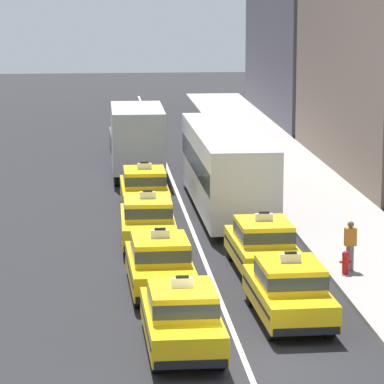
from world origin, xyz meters
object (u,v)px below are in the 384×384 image
Objects in this scene: taxi_left_third at (148,220)px; sedan_left_sixth at (127,135)px; taxi_left_nearest at (182,317)px; taxi_left_second at (160,263)px; taxi_left_fourth at (144,188)px; taxi_right_nearest at (289,290)px; bus_right_third at (227,166)px; pedestrian_mid_block at (350,246)px; box_truck_left_fifth at (137,138)px; fire_hydrant at (345,261)px; taxi_right_second at (263,245)px.

taxi_left_third is 21.13m from sedan_left_sixth.
taxi_left_nearest is at bearing -89.47° from sedan_left_sixth.
taxi_left_nearest reaches higher than sedan_left_sixth.
taxi_left_second reaches higher than sedan_left_sixth.
taxi_left_fourth and taxi_right_nearest have the same top height.
taxi_left_third and taxi_right_nearest have the same top height.
taxi_left_fourth is 3.37m from bus_right_third.
pedestrian_mid_block is at bearing 59.19° from taxi_right_nearest.
taxi_left_nearest is 24.63m from box_truck_left_fifth.
taxi_left_second is 5.84m from fire_hydrant.
taxi_left_third is 6.33m from bus_right_third.
taxi_left_third is at bearing -89.95° from sedan_left_sixth.
pedestrian_mid_block is at bearing 60.06° from fire_hydrant.
bus_right_third is at bearing 73.53° from taxi_left_second.
fire_hydrant is at bearing 59.11° from taxi_right_nearest.
fire_hydrant is (2.40, -1.01, -0.33)m from taxi_right_second.
taxi_right_nearest is at bearing -90.03° from bus_right_third.
sedan_left_sixth reaches higher than fire_hydrant.
sedan_left_sixth is (-0.02, 21.13, -0.03)m from taxi_left_third.
pedestrian_mid_block is (5.76, 6.68, 0.06)m from taxi_left_nearest.
taxi_right_second is (3.43, -24.98, 0.03)m from sedan_left_sixth.
taxi_left_second is 26.98m from sedan_left_sixth.
box_truck_left_fifth reaches higher than fire_hydrant.
bus_right_third is at bearing 57.60° from taxi_left_third.
fire_hydrant is (5.75, 0.98, -0.33)m from taxi_left_second.
taxi_left_third is 7.59m from fire_hydrant.
box_truck_left_fifth reaches higher than taxi_left_third.
taxi_left_nearest is 17.01m from taxi_left_fourth.
taxi_left_second is at bearing -167.04° from pedestrian_mid_block.
sedan_left_sixth is 0.94× the size of taxi_right_nearest.
bus_right_third is 10.16m from pedestrian_mid_block.
taxi_left_nearest is 11.15m from taxi_left_third.
bus_right_third is at bearing 103.62° from fire_hydrant.
taxi_right_nearest is at bearing -43.74° from taxi_left_second.
box_truck_left_fifth reaches higher than bus_right_third.
taxi_left_nearest is 3.75m from taxi_right_nearest.
taxi_left_second is (-0.22, 5.30, 0.00)m from taxi_left_nearest.
box_truck_left_fifth is 8.77m from bus_right_third.
bus_right_third is at bearing 79.41° from taxi_left_nearest.
box_truck_left_fifth reaches higher than pedestrian_mid_block.
taxi_right_nearest is 6.31× the size of fire_hydrant.
box_truck_left_fifth is at bearing 90.18° from taxi_left_nearest.
bus_right_third is (3.37, -15.84, 0.97)m from sedan_left_sixth.
box_truck_left_fifth is 17.64m from taxi_right_second.
taxi_left_second is at bearing -90.41° from box_truck_left_fifth.
taxi_left_fourth and taxi_right_second have the same top height.
taxi_left_nearest and taxi_left_fourth have the same top height.
taxi_left_third is at bearing 140.05° from fire_hydrant.
fire_hydrant is at bearing -119.94° from pedestrian_mid_block.
sedan_left_sixth is (-0.08, 26.98, -0.03)m from taxi_left_second.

